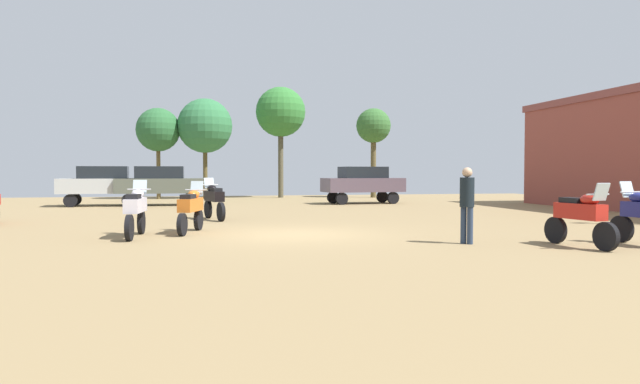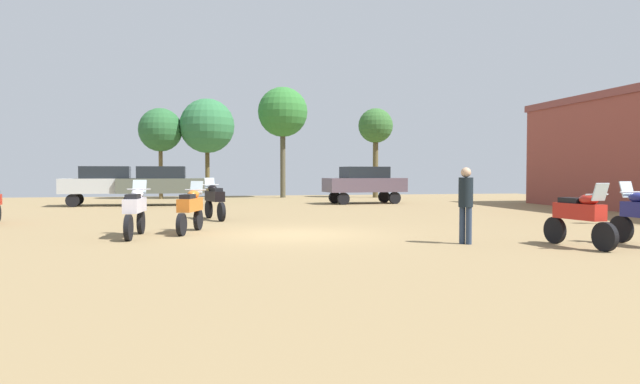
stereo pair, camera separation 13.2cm
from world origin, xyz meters
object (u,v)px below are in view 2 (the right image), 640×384
(tree_1, at_px, (207,126))
(tree_3, at_px, (283,113))
(motorcycle_2, at_px, (135,209))
(tree_4, at_px, (376,127))
(car_1, at_px, (364,182))
(car_3, at_px, (106,183))
(motorcycle_9, at_px, (214,199))
(motorcycle_7, at_px, (580,216))
(motorcycle_6, at_px, (190,208))
(car_2, at_px, (162,183))
(person_1, at_px, (466,199))
(tree_2, at_px, (160,130))

(tree_1, distance_m, tree_3, 5.13)
(motorcycle_2, height_order, tree_4, tree_4)
(car_1, bearing_deg, car_3, 81.70)
(motorcycle_9, xyz_separation_m, tree_1, (-0.21, 16.50, 3.92))
(motorcycle_7, bearing_deg, tree_1, -80.65)
(car_3, bearing_deg, car_1, -96.59)
(motorcycle_6, relative_size, motorcycle_9, 0.97)
(motorcycle_9, bearing_deg, car_1, 31.95)
(car_1, bearing_deg, motorcycle_6, 140.94)
(motorcycle_2, bearing_deg, motorcycle_9, 71.88)
(motorcycle_2, distance_m, tree_3, 23.88)
(car_3, distance_m, tree_3, 13.36)
(motorcycle_9, distance_m, tree_1, 16.96)
(tree_3, bearing_deg, car_2, -133.29)
(tree_3, bearing_deg, motorcycle_2, -107.16)
(motorcycle_2, height_order, tree_1, tree_1)
(person_1, bearing_deg, motorcycle_7, 28.75)
(car_3, bearing_deg, motorcycle_2, -171.66)
(car_2, height_order, car_3, same)
(motorcycle_9, height_order, car_3, car_3)
(car_1, bearing_deg, car_2, 81.96)
(motorcycle_7, xyz_separation_m, tree_3, (-3.22, 26.44, 4.97))
(tree_1, bearing_deg, car_3, -126.40)
(motorcycle_6, bearing_deg, tree_4, 75.99)
(tree_3, height_order, tree_4, tree_3)
(motorcycle_2, bearing_deg, person_1, -16.95)
(car_2, distance_m, person_1, 19.46)
(motorcycle_6, xyz_separation_m, person_1, (6.46, -3.82, 0.36))
(motorcycle_9, relative_size, car_1, 0.49)
(motorcycle_6, distance_m, motorcycle_7, 9.99)
(car_3, relative_size, tree_1, 0.69)
(motorcycle_7, distance_m, car_3, 23.08)
(motorcycle_6, xyz_separation_m, car_3, (-4.56, 13.99, 0.46))
(motorcycle_2, relative_size, person_1, 1.27)
(motorcycle_6, bearing_deg, car_3, 123.76)
(motorcycle_2, relative_size, car_2, 0.53)
(motorcycle_9, relative_size, car_2, 0.50)
(car_1, height_order, car_2, same)
(car_1, relative_size, tree_2, 0.77)
(tree_1, bearing_deg, car_2, -108.13)
(tree_3, distance_m, tree_4, 6.31)
(car_3, height_order, tree_3, tree_3)
(motorcycle_7, bearing_deg, motorcycle_2, -30.44)
(tree_2, bearing_deg, tree_1, -4.36)
(motorcycle_7, xyz_separation_m, tree_1, (-8.20, 25.77, 3.94))
(motorcycle_7, bearing_deg, car_3, -63.19)
(car_1, bearing_deg, tree_4, -26.95)
(motorcycle_2, relative_size, tree_4, 0.38)
(car_3, relative_size, tree_2, 0.76)
(car_2, bearing_deg, motorcycle_9, -165.10)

